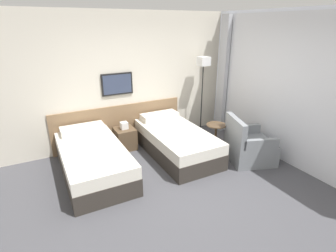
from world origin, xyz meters
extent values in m
plane|color=#47474C|center=(0.00, 0.00, 0.00)|extent=(16.00, 16.00, 0.00)
cube|color=beige|center=(0.00, 2.18, 1.35)|extent=(10.00, 0.06, 2.70)
cube|color=#846647|center=(-0.28, 2.13, 0.43)|extent=(2.79, 0.04, 0.86)
cube|color=black|center=(-0.28, 2.13, 1.31)|extent=(0.64, 0.03, 0.44)
cube|color=#333D56|center=(-0.28, 2.12, 1.31)|extent=(0.58, 0.01, 0.38)
cube|color=white|center=(2.26, -0.17, 1.35)|extent=(0.06, 4.65, 2.70)
cube|color=silver|center=(2.22, -0.17, 1.32)|extent=(0.03, 4.28, 2.64)
cube|color=#B7BAC1|center=(2.13, 1.80, 1.32)|extent=(0.10, 0.24, 2.64)
cube|color=#332D28|center=(-1.09, 1.12, 0.15)|extent=(1.00, 1.96, 0.30)
cube|color=silver|center=(-1.09, 1.12, 0.41)|extent=(0.99, 1.94, 0.20)
cube|color=silver|center=(-1.09, 1.87, 0.57)|extent=(0.80, 0.34, 0.13)
cube|color=#332D28|center=(0.53, 1.12, 0.15)|extent=(1.00, 1.96, 0.30)
cube|color=silver|center=(0.53, 1.12, 0.41)|extent=(0.99, 1.94, 0.20)
cube|color=silver|center=(0.53, 1.87, 0.57)|extent=(0.80, 0.34, 0.13)
cube|color=brown|center=(-0.28, 1.86, 0.22)|extent=(0.40, 0.43, 0.44)
cube|color=white|center=(-0.28, 1.86, 0.51)|extent=(0.14, 0.14, 0.14)
cylinder|color=black|center=(1.60, 1.85, 0.01)|extent=(0.24, 0.24, 0.02)
cylinder|color=black|center=(1.60, 1.85, 0.80)|extent=(0.02, 0.02, 1.57)
cube|color=white|center=(1.60, 1.85, 1.68)|extent=(0.23, 0.23, 0.19)
cylinder|color=brown|center=(1.31, 0.90, 0.01)|extent=(0.26, 0.26, 0.01)
cylinder|color=brown|center=(1.31, 0.90, 0.28)|extent=(0.05, 0.05, 0.54)
cylinder|color=brown|center=(1.31, 0.90, 0.56)|extent=(0.40, 0.40, 0.02)
cube|color=gray|center=(1.66, 0.27, 0.20)|extent=(0.98, 1.00, 0.40)
cube|color=gray|center=(1.35, 0.38, 0.63)|extent=(0.36, 0.78, 0.46)
cube|color=gray|center=(1.55, -0.06, 0.49)|extent=(0.64, 0.30, 0.18)
cube|color=gray|center=(1.78, 0.60, 0.49)|extent=(0.64, 0.30, 0.18)
camera|label=1|loc=(-1.80, -2.96, 2.45)|focal=28.00mm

